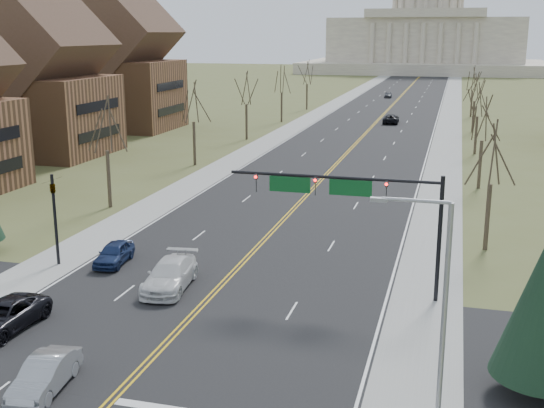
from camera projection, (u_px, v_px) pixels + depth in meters
The scene contains 30 objects.
ground at pixel (123, 389), 28.93m from camera, with size 600.00×600.00×0.00m, color #51562B.
road at pixel (387, 111), 131.90m from camera, with size 20.00×380.00×0.01m, color black.
cross_road at pixel (178, 331), 34.54m from camera, with size 120.00×14.00×0.01m, color black.
sidewalk_left at pixel (326, 109), 134.93m from camera, with size 4.00×380.00×0.03m, color gray.
sidewalk_right at pixel (451, 112), 128.87m from camera, with size 4.00×380.00×0.03m, color gray.
center_line at pixel (387, 111), 131.90m from camera, with size 0.42×380.00×0.01m, color gold.
edge_line_left at pixel (337, 109), 134.38m from camera, with size 0.15×380.00×0.01m, color silver.
edge_line_right at pixel (439, 112), 129.43m from camera, with size 0.15×380.00×0.01m, color silver.
capitol at pixel (426, 34), 259.42m from camera, with size 90.00×60.00×50.00m.
signal_mast at pixel (349, 196), 38.27m from camera, with size 12.12×0.44×7.20m.
signal_left at pixel (54, 209), 43.56m from camera, with size 0.32×0.36×6.00m.
street_light at pixel (437, 304), 24.43m from camera, with size 2.90×0.25×9.07m.
tree_r_0 at pixel (492, 157), 45.88m from camera, with size 3.74×3.74×8.50m.
tree_l_0 at pixel (106, 127), 57.36m from camera, with size 3.96×3.96×9.00m.
tree_r_1 at pixel (483, 121), 64.60m from camera, with size 3.74×3.74×8.50m.
tree_l_1 at pixel (193, 104), 76.08m from camera, with size 3.96×3.96×9.00m.
tree_r_2 at pixel (478, 101), 83.32m from camera, with size 3.74×3.74×8.50m.
tree_l_2 at pixel (246, 90), 94.81m from camera, with size 3.96×3.96×9.00m.
tree_r_3 at pixel (475, 89), 102.05m from camera, with size 3.74×3.74×8.50m.
tree_l_3 at pixel (282, 81), 113.53m from camera, with size 3.96×3.96×9.00m.
tree_r_4 at pixel (473, 80), 120.77m from camera, with size 3.74×3.74×8.50m.
tree_l_4 at pixel (307, 74), 132.25m from camera, with size 3.96×3.96×9.00m.
bldg_left_mid at pixel (41, 85), 82.75m from camera, with size 15.10×14.28×20.75m.
bldg_left_far at pixel (119, 67), 105.47m from camera, with size 17.10×14.28×23.25m.
car_sb_inner_lead at pixel (45, 375), 28.61m from camera, with size 1.53×4.38×1.44m, color #9A9DA2.
car_sb_outer_lead at pixel (3, 316), 34.46m from camera, with size 2.47×5.35×1.49m, color black.
car_sb_inner_second at pixel (170, 275), 40.12m from camera, with size 2.33×5.72×1.66m, color silver.
car_sb_outer_second at pixel (114, 253), 44.41m from camera, with size 1.67×4.15×1.41m, color #15244C.
car_far_nb at pixel (391, 119), 113.37m from camera, with size 2.48×5.39×1.50m, color black.
car_far_sb at pixel (388, 95), 158.10m from camera, with size 1.61×4.00×1.36m, color #55575E.
Camera 1 is at (12.95, -23.57, 14.69)m, focal length 45.00 mm.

